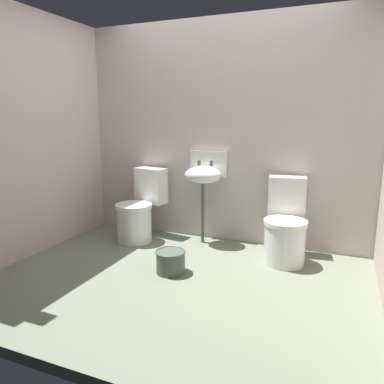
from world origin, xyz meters
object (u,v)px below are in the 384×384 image
Objects in this scene: toilet_left at (139,211)px; toilet_right at (285,228)px; sink at (204,174)px; bucket at (171,261)px.

toilet_right is (1.60, -0.00, 0.00)m from toilet_left.
toilet_right is 0.79× the size of sink.
toilet_right is at bearing 37.98° from bucket.
toilet_left is 0.84m from sink.
sink reaches higher than bucket.
toilet_left reaches higher than bucket.
toilet_left is at bearing -164.92° from sink.
toilet_right is 1.14m from bucket.
bucket is (0.72, -0.69, -0.22)m from toilet_left.
sink is at bearing 91.37° from bucket.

